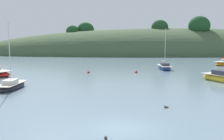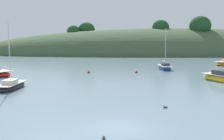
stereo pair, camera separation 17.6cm
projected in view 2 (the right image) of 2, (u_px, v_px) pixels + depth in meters
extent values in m
plane|color=slate|center=(119.00, 128.00, 15.65)|extent=(400.00, 400.00, 0.00)
ellipsoid|color=#425638|center=(175.00, 54.00, 95.67)|extent=(150.00, 36.00, 19.21)
ellipsoid|color=#1E4723|center=(74.00, 31.00, 93.17)|extent=(4.92, 4.48, 4.48)
ellipsoid|color=#1E4723|center=(87.00, 30.00, 95.27)|extent=(6.31, 5.73, 5.73)
ellipsoid|color=#1E4723|center=(200.00, 26.00, 87.99)|extent=(7.49, 6.81, 6.81)
ellipsoid|color=#1E4723|center=(161.00, 27.00, 92.18)|extent=(6.13, 5.57, 5.57)
ellipsoid|color=navy|center=(165.00, 68.00, 46.50)|extent=(2.07, 5.84, 0.93)
cube|color=beige|center=(165.00, 66.00, 46.45)|extent=(1.91, 5.37, 0.06)
cube|color=#333842|center=(165.00, 64.00, 45.96)|extent=(1.31, 1.88, 0.53)
cylinder|color=silver|center=(166.00, 47.00, 45.76)|extent=(0.09, 0.09, 6.75)
cylinder|color=silver|center=(164.00, 62.00, 47.30)|extent=(0.11, 2.44, 0.07)
ellipsoid|color=tan|center=(164.00, 61.00, 47.29)|extent=(0.24, 2.34, 0.20)
cylinder|color=silver|center=(224.00, 58.00, 53.40)|extent=(2.45, 1.73, 0.07)
ellipsoid|color=maroon|center=(224.00, 58.00, 53.39)|extent=(2.42, 1.77, 0.20)
cube|color=#333842|center=(223.00, 73.00, 32.87)|extent=(2.46, 2.78, 0.60)
ellipsoid|color=#232328|center=(12.00, 87.00, 28.09)|extent=(2.21, 5.31, 0.83)
cube|color=beige|center=(12.00, 83.00, 28.04)|extent=(2.03, 4.88, 0.06)
cube|color=silver|center=(10.00, 82.00, 27.61)|extent=(1.28, 1.75, 0.49)
cylinder|color=silver|center=(9.00, 53.00, 27.39)|extent=(0.09, 0.09, 6.67)
cylinder|color=silver|center=(15.00, 77.00, 28.79)|extent=(0.26, 2.17, 0.07)
sphere|color=red|center=(89.00, 72.00, 41.19)|extent=(0.44, 0.44, 0.44)
cylinder|color=black|center=(89.00, 71.00, 41.16)|extent=(0.04, 0.04, 0.10)
sphere|color=red|center=(136.00, 72.00, 41.40)|extent=(0.44, 0.44, 0.44)
cylinder|color=black|center=(136.00, 71.00, 41.37)|extent=(0.04, 0.04, 0.10)
ellipsoid|color=#473828|center=(165.00, 107.00, 20.23)|extent=(0.34, 0.18, 0.16)
sphere|color=#1E4723|center=(164.00, 106.00, 20.22)|extent=(0.09, 0.09, 0.09)
cone|color=gold|center=(163.00, 106.00, 20.21)|extent=(0.05, 0.04, 0.04)
cone|color=#473828|center=(167.00, 107.00, 20.23)|extent=(0.08, 0.07, 0.08)
ellipsoid|color=#2D2823|center=(104.00, 138.00, 13.93)|extent=(0.20, 0.35, 0.16)
sphere|color=#1E4723|center=(104.00, 137.00, 13.78)|extent=(0.09, 0.09, 0.09)
cone|color=gold|center=(104.00, 138.00, 13.71)|extent=(0.04, 0.05, 0.04)
cone|color=#2D2823|center=(104.00, 136.00, 14.08)|extent=(0.07, 0.08, 0.08)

